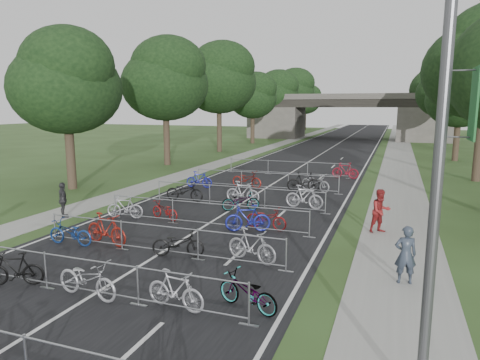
% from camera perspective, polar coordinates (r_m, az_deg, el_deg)
% --- Properties ---
extents(road, '(11.00, 140.00, 0.01)m').
position_cam_1_polar(road, '(56.11, 12.25, 4.31)').
color(road, black).
rests_on(road, ground).
extents(sidewalk_right, '(3.00, 140.00, 0.01)m').
position_cam_1_polar(sidewalk_right, '(55.59, 20.45, 3.87)').
color(sidewalk_right, gray).
rests_on(sidewalk_right, ground).
extents(sidewalk_left, '(2.00, 140.00, 0.01)m').
position_cam_1_polar(sidewalk_left, '(57.62, 4.82, 4.64)').
color(sidewalk_left, gray).
rests_on(sidewalk_left, ground).
extents(lane_markings, '(0.12, 140.00, 0.00)m').
position_cam_1_polar(lane_markings, '(56.11, 12.25, 4.31)').
color(lane_markings, silver).
rests_on(lane_markings, ground).
extents(overpass_bridge, '(31.00, 8.00, 7.05)m').
position_cam_1_polar(overpass_bridge, '(70.78, 14.07, 8.20)').
color(overpass_bridge, '#4C4944').
rests_on(overpass_bridge, ground).
extents(lamppost, '(0.61, 0.65, 8.21)m').
position_cam_1_polar(lamppost, '(7.43, 25.19, 2.02)').
color(lamppost, '#4C4C51').
rests_on(lamppost, ground).
extents(tree_left_0, '(6.72, 6.72, 10.25)m').
position_cam_1_polar(tree_left_0, '(28.59, -22.17, 11.76)').
color(tree_left_0, '#33261C').
rests_on(tree_left_0, ground).
extents(tree_left_1, '(7.56, 7.56, 11.53)m').
position_cam_1_polar(tree_left_1, '(38.40, -9.89, 12.86)').
color(tree_left_1, '#33261C').
rests_on(tree_left_1, ground).
extents(tree_left_2, '(8.40, 8.40, 12.81)m').
position_cam_1_polar(tree_left_2, '(49.21, -2.75, 13.24)').
color(tree_left_2, '#33261C').
rests_on(tree_left_2, ground).
extents(tree_right_2, '(6.16, 6.16, 9.39)m').
position_cam_1_polar(tree_right_2, '(45.61, 27.43, 9.71)').
color(tree_right_2, '#33261C').
rests_on(tree_right_2, ground).
extents(tree_left_3, '(6.72, 6.72, 10.25)m').
position_cam_1_polar(tree_left_3, '(60.37, 1.78, 11.06)').
color(tree_left_3, '#33261C').
rests_on(tree_left_3, ground).
extents(tree_right_3, '(7.17, 7.17, 10.93)m').
position_cam_1_polar(tree_right_3, '(57.56, 26.04, 10.59)').
color(tree_right_3, '#33261C').
rests_on(tree_right_3, ground).
extents(tree_left_4, '(7.56, 7.56, 11.53)m').
position_cam_1_polar(tree_left_4, '(71.88, 4.86, 11.48)').
color(tree_left_4, '#33261C').
rests_on(tree_left_4, ground).
extents(tree_right_4, '(8.18, 8.18, 12.47)m').
position_cam_1_polar(tree_right_4, '(69.54, 25.13, 11.16)').
color(tree_right_4, '#33261C').
rests_on(tree_right_4, ground).
extents(tree_left_5, '(8.40, 8.40, 12.81)m').
position_cam_1_polar(tree_left_5, '(83.53, 7.10, 11.77)').
color(tree_left_5, '#33261C').
rests_on(tree_left_5, ground).
extents(tree_right_5, '(6.16, 6.16, 9.39)m').
position_cam_1_polar(tree_right_5, '(81.46, 24.33, 9.51)').
color(tree_right_5, '#33261C').
rests_on(tree_right_5, ground).
extents(tree_left_6, '(6.72, 6.72, 10.25)m').
position_cam_1_polar(tree_left_6, '(95.21, 8.75, 10.50)').
color(tree_left_6, '#33261C').
rests_on(tree_left_6, ground).
extents(tree_right_6, '(7.17, 7.17, 10.93)m').
position_cam_1_polar(tree_right_6, '(93.45, 23.87, 10.07)').
color(tree_right_6, '#33261C').
rests_on(tree_right_6, ground).
extents(barrier_row_1, '(9.70, 0.08, 1.10)m').
position_cam_1_polar(barrier_row_1, '(12.65, -19.40, -12.20)').
color(barrier_row_1, '#929599').
rests_on(barrier_row_1, ground).
extents(barrier_row_2, '(9.70, 0.08, 1.10)m').
position_cam_1_polar(barrier_row_2, '(15.41, -10.83, -7.82)').
color(barrier_row_2, '#929599').
rests_on(barrier_row_2, ground).
extents(barrier_row_3, '(9.70, 0.08, 1.10)m').
position_cam_1_polar(barrier_row_3, '(18.64, -4.82, -4.58)').
color(barrier_row_3, '#929599').
rests_on(barrier_row_3, ground).
extents(barrier_row_4, '(9.70, 0.08, 1.10)m').
position_cam_1_polar(barrier_row_4, '(22.23, -0.47, -2.19)').
color(barrier_row_4, '#929599').
rests_on(barrier_row_4, ground).
extents(barrier_row_5, '(9.70, 0.08, 1.10)m').
position_cam_1_polar(barrier_row_5, '(26.88, 3.28, -0.10)').
color(barrier_row_5, '#929599').
rests_on(barrier_row_5, ground).
extents(barrier_row_6, '(9.70, 0.08, 1.10)m').
position_cam_1_polar(barrier_row_6, '(32.60, 6.35, 1.60)').
color(barrier_row_6, '#929599').
rests_on(barrier_row_6, ground).
extents(bike_4, '(1.70, 1.11, 1.00)m').
position_cam_1_polar(bike_4, '(14.24, -27.82, -10.50)').
color(bike_4, black).
rests_on(bike_4, ground).
extents(bike_5, '(2.11, 0.94, 1.07)m').
position_cam_1_polar(bike_5, '(12.61, -19.70, -12.33)').
color(bike_5, '#9E9FA5').
rests_on(bike_5, ground).
extents(bike_6, '(1.77, 0.70, 1.04)m').
position_cam_1_polar(bike_6, '(11.41, -8.61, -14.35)').
color(bike_6, '#A5A5AD').
rests_on(bike_6, ground).
extents(bike_7, '(1.95, 1.20, 0.97)m').
position_cam_1_polar(bike_7, '(11.28, 0.97, -14.73)').
color(bike_7, '#929599').
rests_on(bike_7, ground).
extents(bike_8, '(1.88, 0.72, 0.98)m').
position_cam_1_polar(bike_8, '(17.35, -21.72, -6.54)').
color(bike_8, navy).
rests_on(bike_8, ground).
extents(bike_9, '(2.10, 0.94, 1.22)m').
position_cam_1_polar(bike_9, '(16.90, -17.41, -6.30)').
color(bike_9, maroon).
rests_on(bike_9, ground).
extents(bike_10, '(1.93, 1.12, 0.96)m').
position_cam_1_polar(bike_10, '(15.09, -8.25, -8.39)').
color(bike_10, black).
rests_on(bike_10, ground).
extents(bike_11, '(1.99, 1.04, 1.15)m').
position_cam_1_polar(bike_11, '(14.41, 1.56, -8.77)').
color(bike_11, gray).
rests_on(bike_11, ground).
extents(bike_12, '(1.82, 0.84, 1.05)m').
position_cam_1_polar(bike_12, '(20.59, -15.10, -3.56)').
color(bike_12, '#A5A5AD').
rests_on(bike_12, ground).
extents(bike_13, '(1.76, 1.07, 0.87)m').
position_cam_1_polar(bike_13, '(20.02, -10.03, -4.01)').
color(bike_13, maroon).
rests_on(bike_13, ground).
extents(bike_14, '(1.96, 1.20, 1.14)m').
position_cam_1_polar(bike_14, '(17.81, 1.05, -5.14)').
color(bike_14, '#1B2398').
rests_on(bike_14, ground).
extents(bike_15, '(1.90, 0.85, 0.96)m').
position_cam_1_polar(bike_15, '(18.18, 3.52, -5.14)').
color(bike_15, maroon).
rests_on(bike_15, ground).
extents(bike_16, '(2.20, 0.90, 1.13)m').
position_cam_1_polar(bike_16, '(23.59, -7.40, -1.52)').
color(bike_16, black).
rests_on(bike_16, ground).
extents(bike_17, '(2.01, 0.74, 1.18)m').
position_cam_1_polar(bike_17, '(23.02, 0.36, -1.65)').
color(bike_17, '#A6A6AD').
rests_on(bike_17, ground).
extents(bike_18, '(1.98, 1.44, 0.99)m').
position_cam_1_polar(bike_18, '(21.33, 0.07, -2.84)').
color(bike_18, '#929599').
rests_on(bike_18, ground).
extents(bike_19, '(2.05, 0.81, 1.20)m').
position_cam_1_polar(bike_19, '(22.01, 8.56, -2.27)').
color(bike_19, '#A5A5AD').
rests_on(bike_19, ground).
extents(bike_20, '(1.78, 0.60, 1.06)m').
position_cam_1_polar(bike_20, '(27.46, -5.47, 0.04)').
color(bike_20, '#1C1F9D').
rests_on(bike_20, ground).
extents(bike_21, '(2.18, 1.08, 1.10)m').
position_cam_1_polar(bike_21, '(27.35, 0.91, 0.09)').
color(bike_21, maroon).
rests_on(bike_21, ground).
extents(bike_22, '(2.12, 1.13, 1.23)m').
position_cam_1_polar(bike_22, '(26.38, 8.50, -0.23)').
color(bike_22, black).
rests_on(bike_22, ground).
extents(bike_23, '(2.22, 1.65, 1.11)m').
position_cam_1_polar(bike_23, '(26.59, 10.01, -0.32)').
color(bike_23, gray).
rests_on(bike_23, ground).
extents(bike_27, '(1.99, 0.81, 1.16)m').
position_cam_1_polar(bike_27, '(31.76, 13.86, 1.22)').
color(bike_27, maroon).
rests_on(bike_27, ground).
extents(pedestrian_a, '(0.71, 0.55, 1.75)m').
position_cam_1_polar(pedestrian_a, '(13.58, 21.20, -9.30)').
color(pedestrian_a, '#2C3442').
rests_on(pedestrian_a, ground).
extents(pedestrian_b, '(1.12, 1.07, 1.81)m').
position_cam_1_polar(pedestrian_b, '(18.54, 18.24, -3.98)').
color(pedestrian_b, maroon).
rests_on(pedestrian_b, ground).
extents(pedestrian_c, '(1.01, 0.95, 1.68)m').
position_cam_1_polar(pedestrian_c, '(21.58, -22.53, -2.52)').
color(pedestrian_c, '#2B2B2E').
rests_on(pedestrian_c, ground).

